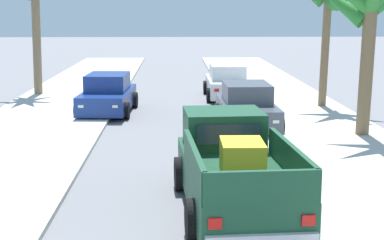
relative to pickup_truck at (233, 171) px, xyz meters
name	(u,v)px	position (x,y,z in m)	size (l,w,h in m)	color
sidewalk_left	(21,141)	(-5.90, 6.10, -0.74)	(4.67, 60.00, 0.12)	beige
sidewalk_right	(323,139)	(3.44, 6.10, -0.74)	(4.67, 60.00, 0.12)	beige
curb_left	(51,141)	(-4.97, 6.10, -0.75)	(0.16, 60.00, 0.10)	silver
curb_right	(293,140)	(2.50, 6.10, -0.75)	(0.16, 60.00, 0.10)	silver
pickup_truck	(233,171)	(0.00, 0.00, 0.00)	(2.45, 5.32, 1.80)	#19472D
car_left_near	(247,107)	(1.30, 8.27, -0.08)	(2.07, 4.28, 1.54)	#474C56
car_right_near	(108,95)	(-3.80, 11.33, -0.08)	(2.20, 4.33, 1.54)	navy
car_left_mid	(227,83)	(1.24, 15.07, -0.08)	(2.03, 4.26, 1.54)	silver
palm_tree_right_fore	(368,5)	(4.71, 6.38, 3.35)	(3.66, 3.48, 5.13)	brown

